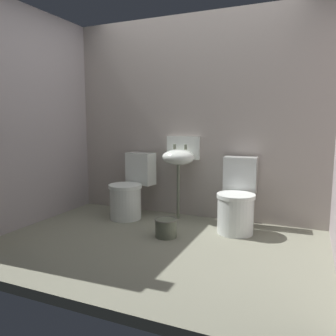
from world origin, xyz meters
The scene contains 7 objects.
ground_plane centered at (0.00, 0.00, -0.04)m, with size 3.53×2.40×0.08m, color gray.
wall_back centered at (0.00, 1.05, 1.21)m, with size 3.53×0.10×2.43m, color #A49991.
wall_left centered at (-1.61, 0.10, 1.21)m, with size 0.10×2.20×2.43m, color #9F9798.
toilet_left centered at (-0.68, 0.65, 0.32)m, with size 0.48×0.65×0.78m.
toilet_right centered at (0.63, 0.65, 0.32)m, with size 0.43×0.61×0.78m.
sink centered at (-0.11, 0.84, 0.75)m, with size 0.42×0.35×0.99m.
bucket centered at (0.02, 0.16, 0.10)m, with size 0.23×0.23×0.19m.
Camera 1 is at (1.33, -2.84, 1.17)m, focal length 35.55 mm.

